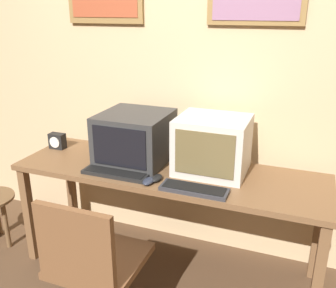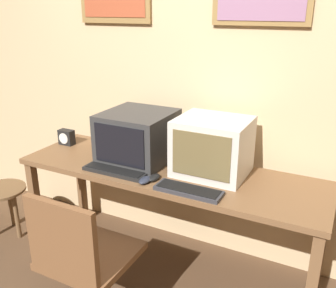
# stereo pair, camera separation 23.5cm
# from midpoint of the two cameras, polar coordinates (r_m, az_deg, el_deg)

# --- Properties ---
(wall_back) EXTENTS (8.00, 0.08, 2.60)m
(wall_back) POSITION_cam_midpoint_polar(r_m,az_deg,el_deg) (2.63, 6.74, 10.62)
(wall_back) COLOR #D1B284
(wall_back) RESTS_ON ground_plane
(desk) EXTENTS (2.01, 0.61, 0.75)m
(desk) POSITION_cam_midpoint_polar(r_m,az_deg,el_deg) (2.45, 2.76, -5.74)
(desk) COLOR brown
(desk) RESTS_ON ground_plane
(monitor_left) EXTENTS (0.44, 0.46, 0.33)m
(monitor_left) POSITION_cam_midpoint_polar(r_m,az_deg,el_deg) (2.52, -1.96, 1.13)
(monitor_left) COLOR #333333
(monitor_left) RESTS_ON desk
(monitor_right) EXTENTS (0.44, 0.39, 0.35)m
(monitor_right) POSITION_cam_midpoint_polar(r_m,az_deg,el_deg) (2.34, 9.66, -0.43)
(monitor_right) COLOR beige
(monitor_right) RESTS_ON desk
(keyboard_main) EXTENTS (0.43, 0.14, 0.03)m
(keyboard_main) POSITION_cam_midpoint_polar(r_m,az_deg,el_deg) (2.38, -5.16, -4.09)
(keyboard_main) COLOR black
(keyboard_main) RESTS_ON desk
(keyboard_side) EXTENTS (0.39, 0.13, 0.03)m
(keyboard_side) POSITION_cam_midpoint_polar(r_m,az_deg,el_deg) (2.14, 6.32, -7.12)
(keyboard_side) COLOR #333338
(keyboard_side) RESTS_ON desk
(mouse_near_keyboard) EXTENTS (0.06, 0.11, 0.03)m
(mouse_near_keyboard) POSITION_cam_midpoint_polar(r_m,az_deg,el_deg) (2.27, 0.83, -5.19)
(mouse_near_keyboard) COLOR black
(mouse_near_keyboard) RESTS_ON desk
(mouse_far_corner) EXTENTS (0.06, 0.11, 0.03)m
(mouse_far_corner) POSITION_cam_midpoint_polar(r_m,az_deg,el_deg) (2.24, -0.49, -5.59)
(mouse_far_corner) COLOR #282D3D
(mouse_far_corner) RESTS_ON desk
(desk_clock) EXTENTS (0.12, 0.07, 0.11)m
(desk_clock) POSITION_cam_midpoint_polar(r_m,az_deg,el_deg) (2.91, -13.02, 0.97)
(desk_clock) COLOR black
(desk_clock) RESTS_ON desk
(office_chair) EXTENTS (0.47, 0.47, 0.89)m
(office_chair) POSITION_cam_midpoint_polar(r_m,az_deg,el_deg) (2.16, -9.22, -18.86)
(office_chair) COLOR black
(office_chair) RESTS_ON ground_plane
(side_stool) EXTENTS (0.37, 0.37, 0.40)m
(side_stool) POSITION_cam_midpoint_polar(r_m,az_deg,el_deg) (3.21, -22.00, -7.66)
(side_stool) COLOR brown
(side_stool) RESTS_ON ground_plane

